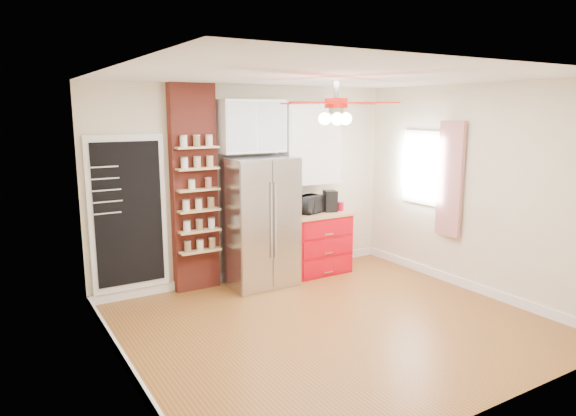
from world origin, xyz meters
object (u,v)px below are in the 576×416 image
ceiling_fan (336,104)px  fridge (259,222)px  coffee_maker (330,201)px  red_cabinet (316,242)px  canister_left (340,206)px  pantry_jar_oats (192,185)px  toaster_oven (310,204)px

ceiling_fan → fridge: bearing=91.8°
fridge → coffee_maker: (1.18, 0.00, 0.18)m
red_cabinet → coffee_maker: (0.21, -0.05, 0.60)m
canister_left → pantry_jar_oats: 2.27m
fridge → pantry_jar_oats: 1.05m
red_cabinet → ceiling_fan: (-0.92, -1.68, 1.97)m
toaster_oven → coffee_maker: coffee_maker is taller
red_cabinet → pantry_jar_oats: pantry_jar_oats is taller
red_cabinet → ceiling_fan: 2.75m
fridge → canister_left: size_ratio=13.51×
fridge → red_cabinet: fridge is taller
ceiling_fan → toaster_oven: 2.36m
fridge → toaster_oven: fridge is taller
red_cabinet → canister_left: canister_left is taller
coffee_maker → pantry_jar_oats: bearing=-165.7°
coffee_maker → canister_left: bearing=7.8°
toaster_oven → coffee_maker: bearing=-34.2°
red_cabinet → canister_left: bearing=-12.3°
fridge → red_cabinet: bearing=3.0°
ceiling_fan → red_cabinet: bearing=61.3°
fridge → canister_left: bearing=-1.3°
red_cabinet → coffee_maker: coffee_maker is taller
red_cabinet → ceiling_fan: size_ratio=0.67×
ceiling_fan → pantry_jar_oats: bearing=117.3°
pantry_jar_oats → fridge: bearing=-10.7°
toaster_oven → canister_left: size_ratio=3.43×
toaster_oven → coffee_maker: 0.31m
red_cabinet → pantry_jar_oats: bearing=176.4°
fridge → coffee_maker: bearing=0.1°
pantry_jar_oats → ceiling_fan: bearing=-62.7°
toaster_oven → coffee_maker: size_ratio=1.44×
ceiling_fan → coffee_maker: size_ratio=4.54×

